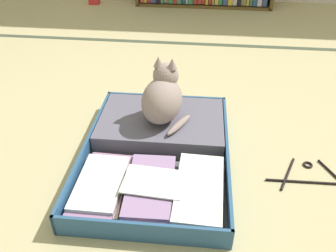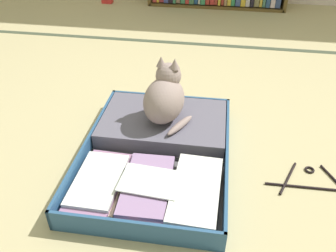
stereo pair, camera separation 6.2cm
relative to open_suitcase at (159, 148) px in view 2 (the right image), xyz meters
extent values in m
plane|color=tan|center=(0.09, 0.05, -0.04)|extent=(10.00, 10.00, 0.00)
cube|color=#3D4735|center=(0.09, 1.29, -0.04)|extent=(4.80, 0.05, 0.00)
cube|color=brown|center=(0.13, 2.29, -0.03)|extent=(1.26, 0.29, 0.02)
cube|color=#29517B|center=(0.00, -0.25, -0.04)|extent=(0.62, 0.43, 0.01)
cube|color=#29517B|center=(0.00, -0.46, 0.01)|extent=(0.61, 0.02, 0.09)
cube|color=#29517B|center=(-0.30, -0.26, 0.01)|extent=(0.02, 0.42, 0.09)
cube|color=#29517B|center=(0.30, -0.25, 0.01)|extent=(0.02, 0.42, 0.09)
cube|color=#525051|center=(0.00, -0.25, -0.03)|extent=(0.59, 0.40, 0.01)
cube|color=#29517B|center=(-0.01, 0.17, -0.04)|extent=(0.62, 0.43, 0.01)
cube|color=#29517B|center=(-0.01, 0.37, 0.01)|extent=(0.61, 0.02, 0.09)
cube|color=#29517B|center=(-0.31, 0.16, 0.01)|extent=(0.02, 0.42, 0.09)
cube|color=#29517B|center=(0.29, 0.17, 0.01)|extent=(0.02, 0.42, 0.09)
cube|color=#525051|center=(-0.01, 0.17, -0.03)|extent=(0.59, 0.40, 0.01)
cylinder|color=black|center=(0.00, -0.04, -0.02)|extent=(0.59, 0.02, 0.02)
cube|color=tan|center=(-0.19, -0.25, -0.01)|extent=(0.19, 0.34, 0.02)
cube|color=#9B6C92|center=(-0.19, -0.25, 0.01)|extent=(0.18, 0.35, 0.01)
cube|color=silver|center=(-0.19, -0.25, 0.02)|extent=(0.17, 0.30, 0.01)
cube|color=slate|center=(0.00, -0.25, -0.01)|extent=(0.19, 0.32, 0.02)
cube|color=#8A71A0|center=(0.00, -0.25, 0.01)|extent=(0.20, 0.36, 0.02)
cube|color=#9676A3|center=(0.00, -0.25, 0.03)|extent=(0.19, 0.34, 0.01)
cube|color=#252326|center=(0.19, -0.26, -0.01)|extent=(0.17, 0.33, 0.02)
cube|color=#9D8096|center=(0.19, -0.26, 0.01)|extent=(0.18, 0.33, 0.02)
cube|color=white|center=(0.19, -0.25, 0.03)|extent=(0.18, 0.36, 0.02)
cube|color=silver|center=(0.01, -0.25, 0.04)|extent=(0.23, 0.17, 0.01)
cube|color=#5B5868|center=(-0.01, 0.17, 0.01)|extent=(0.59, 0.39, 0.08)
torus|color=white|center=(-0.05, 0.18, 0.05)|extent=(0.09, 0.09, 0.01)
cylinder|color=black|center=(-0.18, 0.35, 0.01)|extent=(0.02, 0.02, 0.08)
cylinder|color=black|center=(0.16, 0.36, 0.01)|extent=(0.02, 0.02, 0.08)
cube|color=white|center=(0.00, -0.45, 0.03)|extent=(0.03, 0.00, 0.02)
cube|color=white|center=(0.18, -0.44, -0.01)|extent=(0.03, 0.00, 0.02)
cube|color=red|center=(0.15, -0.45, 0.01)|extent=(0.04, 0.00, 0.02)
cube|color=#E83C34|center=(-0.01, -0.45, 0.01)|extent=(0.04, 0.00, 0.03)
ellipsoid|color=gray|center=(0.00, 0.15, 0.16)|extent=(0.22, 0.27, 0.20)
ellipsoid|color=gray|center=(0.01, 0.21, 0.11)|extent=(0.14, 0.11, 0.11)
sphere|color=gray|center=(0.01, 0.20, 0.25)|extent=(0.12, 0.12, 0.12)
cone|color=gray|center=(0.04, 0.19, 0.32)|extent=(0.04, 0.04, 0.05)
cone|color=gray|center=(-0.02, 0.20, 0.32)|extent=(0.04, 0.04, 0.05)
sphere|color=#E1C447|center=(0.04, 0.24, 0.26)|extent=(0.02, 0.02, 0.02)
sphere|color=#E1C447|center=(0.00, 0.25, 0.26)|extent=(0.02, 0.02, 0.02)
ellipsoid|color=gray|center=(0.08, 0.09, 0.07)|extent=(0.11, 0.18, 0.03)
cylinder|color=black|center=(0.65, -0.10, -0.04)|extent=(0.39, 0.02, 0.01)
cylinder|color=black|center=(0.55, -0.06, -0.04)|extent=(0.09, 0.20, 0.01)
torus|color=black|center=(0.65, 0.00, -0.04)|extent=(0.04, 0.04, 0.01)
cube|color=red|center=(-0.93, 2.19, -0.02)|extent=(0.10, 0.07, 0.05)
camera|label=1|loc=(0.17, -1.18, 0.98)|focal=37.33mm
camera|label=2|loc=(0.23, -1.17, 0.98)|focal=37.33mm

